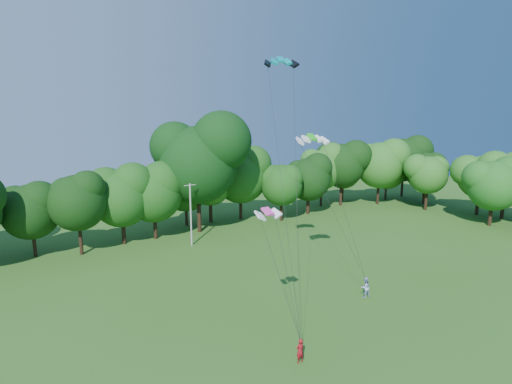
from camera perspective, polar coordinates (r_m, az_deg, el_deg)
ground at (r=27.66m, az=18.62°, el=-24.04°), size 160.00×160.00×0.00m
utility_pole at (r=48.64m, az=-9.30°, el=-3.10°), size 1.53×0.27×7.65m
kite_flyer_left at (r=27.54m, az=6.30°, el=-21.61°), size 0.60×0.40×1.63m
kite_flyer_right at (r=36.85m, az=15.33°, el=-12.98°), size 0.96×0.79×1.83m
kite_teal at (r=32.73m, az=3.52°, el=18.36°), size 2.81×2.05×0.62m
kite_green at (r=34.69m, az=7.99°, el=7.78°), size 2.93×1.95×0.57m
kite_pink at (r=26.10m, az=1.67°, el=-2.79°), size 1.77×0.86×0.43m
tree_back_center at (r=53.18m, az=-8.35°, el=5.04°), size 11.31×11.31×16.45m
tree_back_east at (r=75.10m, az=12.37°, el=3.52°), size 6.91×6.91×10.05m
tree_flank_east at (r=65.37m, az=30.94°, el=1.84°), size 7.78×7.78×11.31m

